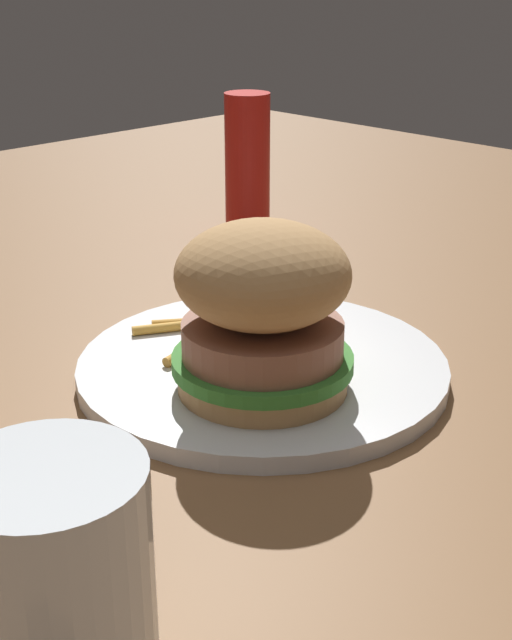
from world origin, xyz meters
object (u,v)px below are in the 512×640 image
drink_glass (60,618)px  ketchup_bottle (247,170)px  sandwich (263,308)px  fries_pile (204,327)px  plate (256,368)px

drink_glass → ketchup_bottle: ketchup_bottle is taller
sandwich → ketchup_bottle: 0.34m
fries_pile → ketchup_bottle: ketchup_bottle is taller
sandwich → ketchup_bottle: size_ratio=0.78×
sandwich → drink_glass: sandwich is taller
fries_pile → drink_glass: drink_glass is taller
plate → drink_glass: size_ratio=2.24×
plate → sandwich: (-0.03, -0.03, 0.06)m
plate → fries_pile: (0.01, 0.06, 0.01)m
drink_glass → sandwich: bearing=29.2°
fries_pile → drink_glass: size_ratio=0.94×
plate → sandwich: 0.07m
plate → ketchup_bottle: size_ratio=1.71×
sandwich → ketchup_bottle: ketchup_bottle is taller
fries_pile → drink_glass: (-0.27, -0.22, 0.04)m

